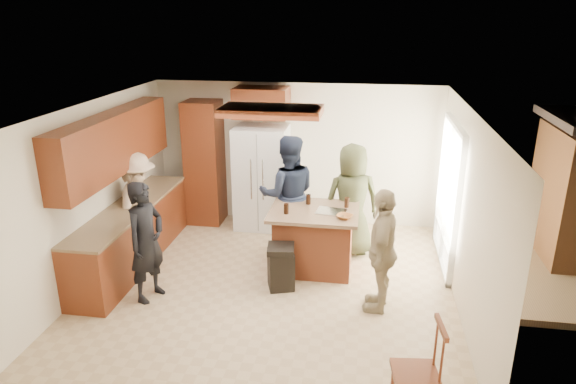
% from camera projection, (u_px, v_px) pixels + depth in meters
% --- Properties ---
extents(room_shell, '(8.00, 5.20, 5.00)m').
position_uv_depth(room_shell, '(573.00, 205.00, 7.78)').
color(room_shell, tan).
rests_on(room_shell, ground).
extents(person_front_left, '(0.60, 0.70, 1.63)m').
position_uv_depth(person_front_left, '(146.00, 242.00, 6.66)').
color(person_front_left, black).
rests_on(person_front_left, ground).
extents(person_behind_left, '(1.02, 0.75, 1.89)m').
position_uv_depth(person_behind_left, '(288.00, 195.00, 8.00)').
color(person_behind_left, '#1A2235').
rests_on(person_behind_left, ground).
extents(person_behind_right, '(0.99, 0.79, 1.78)m').
position_uv_depth(person_behind_right, '(352.00, 200.00, 7.90)').
color(person_behind_right, '#333720').
rests_on(person_behind_right, ground).
extents(person_side_right, '(0.61, 1.01, 1.63)m').
position_uv_depth(person_side_right, '(382.00, 250.00, 6.42)').
color(person_side_right, tan).
rests_on(person_side_right, ground).
extents(person_counter, '(0.72, 1.16, 1.67)m').
position_uv_depth(person_counter, '(138.00, 206.00, 7.84)').
color(person_counter, tan).
rests_on(person_counter, ground).
extents(left_cabinetry, '(0.64, 3.00, 2.30)m').
position_uv_depth(left_cabinetry, '(126.00, 204.00, 7.57)').
color(left_cabinetry, maroon).
rests_on(left_cabinetry, ground).
extents(back_wall_units, '(1.80, 0.60, 2.45)m').
position_uv_depth(back_wall_units, '(218.00, 148.00, 8.97)').
color(back_wall_units, maroon).
rests_on(back_wall_units, ground).
extents(refrigerator, '(0.90, 0.76, 1.80)m').
position_uv_depth(refrigerator, '(262.00, 178.00, 8.94)').
color(refrigerator, white).
rests_on(refrigerator, ground).
extents(kitchen_island, '(1.28, 1.03, 0.93)m').
position_uv_depth(kitchen_island, '(314.00, 239.00, 7.56)').
color(kitchen_island, '#AD4F2C').
rests_on(kitchen_island, ground).
extents(island_items, '(1.00, 0.66, 0.15)m').
position_uv_depth(island_items, '(330.00, 211.00, 7.28)').
color(island_items, silver).
rests_on(island_items, kitchen_island).
extents(trash_bin, '(0.43, 0.43, 0.63)m').
position_uv_depth(trash_bin, '(281.00, 267.00, 7.06)').
color(trash_bin, black).
rests_on(trash_bin, ground).
extents(spindle_chair, '(0.47, 0.47, 0.99)m').
position_uv_depth(spindle_chair, '(418.00, 374.00, 4.77)').
color(spindle_chair, maroon).
rests_on(spindle_chair, ground).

